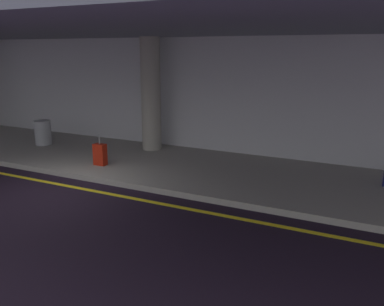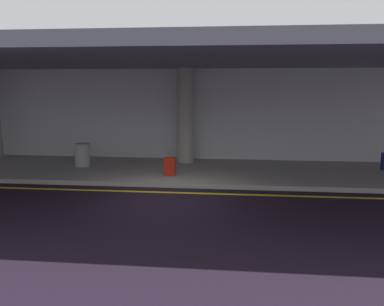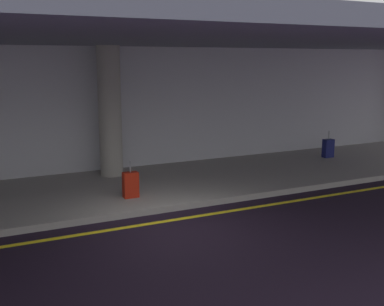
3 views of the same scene
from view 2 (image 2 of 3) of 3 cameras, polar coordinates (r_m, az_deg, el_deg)
ground_plane at (r=11.28m, az=-3.69°, el=-6.39°), size 60.00×60.00×0.00m
sidewalk at (r=14.23m, az=-1.60°, el=-2.63°), size 26.00×4.20×0.15m
lane_stripe_yellow at (r=11.72m, az=-3.31°, el=-5.74°), size 26.00×0.14×0.01m
support_column_left_mid at (r=15.28m, az=-0.97°, el=5.44°), size 0.64×0.64×3.65m
ceiling_overhang at (r=13.43m, az=-1.97°, el=13.26°), size 28.00×13.20×0.30m
terminal_back_wall at (r=16.18m, az=-0.58°, el=5.42°), size 26.00×0.30×3.80m
suitcase_upright_secondary at (r=13.16m, az=-3.25°, el=-1.96°), size 0.36×0.22×0.90m
trash_bin_steel at (r=15.23m, az=-15.64°, el=-0.25°), size 0.56×0.56×0.85m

